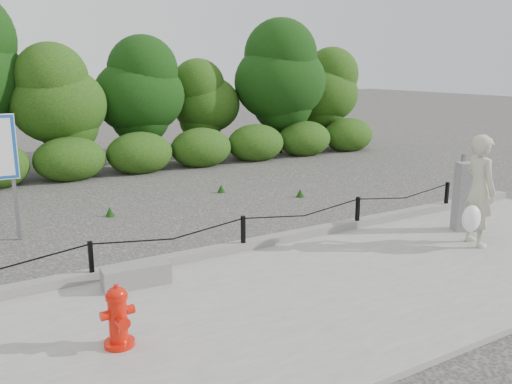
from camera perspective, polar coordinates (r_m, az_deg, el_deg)
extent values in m
plane|color=#2D2B28|center=(9.11, -1.35, -6.66)|extent=(90.00, 90.00, 0.00)
cube|color=gray|center=(7.56, 6.41, -10.77)|extent=(14.00, 4.00, 0.08)
cube|color=slate|center=(9.10, -1.51, -5.68)|extent=(14.00, 0.22, 0.14)
cube|color=black|center=(8.11, -16.96, -7.01)|extent=(0.06, 0.06, 0.60)
cube|color=black|center=(8.99, -1.36, -4.38)|extent=(0.06, 0.06, 0.60)
cube|color=black|center=(10.42, 10.64, -2.12)|extent=(0.06, 0.06, 0.60)
cube|color=black|center=(12.19, 19.43, -0.40)|extent=(0.06, 0.06, 0.60)
cylinder|color=black|center=(8.40, -8.79, -4.26)|extent=(2.50, 0.02, 0.02)
cylinder|color=black|center=(9.59, 5.11, -1.93)|extent=(2.50, 0.02, 0.02)
cylinder|color=black|center=(11.22, 15.45, -0.11)|extent=(2.50, 0.02, 0.02)
cylinder|color=black|center=(16.50, -19.72, 4.86)|extent=(0.18, 0.18, 1.80)
ellipsoid|color=#1B4D12|center=(16.38, -20.07, 9.23)|extent=(2.67, 2.31, 2.89)
cylinder|color=black|center=(17.54, -11.99, 6.04)|extent=(0.18, 0.18, 1.94)
ellipsoid|color=#1B4D12|center=(17.42, -12.20, 10.47)|extent=(2.87, 2.49, 3.11)
cylinder|color=black|center=(18.89, -5.18, 6.26)|extent=(0.18, 0.18, 1.60)
ellipsoid|color=#1B4D12|center=(18.78, -5.26, 9.66)|extent=(2.37, 2.05, 2.56)
cylinder|color=black|center=(19.41, 2.54, 7.48)|extent=(0.18, 0.18, 2.27)
ellipsoid|color=#1B4D12|center=(19.31, 2.59, 12.16)|extent=(3.35, 2.90, 3.63)
cylinder|color=black|center=(21.11, 7.16, 7.25)|extent=(0.18, 0.18, 1.82)
ellipsoid|color=#1B4D12|center=(21.01, 7.26, 10.70)|extent=(2.69, 2.33, 2.91)
cylinder|color=red|center=(6.40, -14.18, -15.16)|extent=(0.35, 0.35, 0.06)
cylinder|color=red|center=(6.27, -14.33, -12.90)|extent=(0.21, 0.21, 0.51)
cylinder|color=red|center=(6.16, -14.47, -10.62)|extent=(0.25, 0.25, 0.05)
ellipsoid|color=red|center=(6.15, -14.49, -10.38)|extent=(0.22, 0.22, 0.16)
cylinder|color=red|center=(6.11, -14.54, -9.62)|extent=(0.06, 0.06, 0.05)
cylinder|color=red|center=(6.20, -15.62, -12.45)|extent=(0.10, 0.11, 0.10)
cylinder|color=red|center=(6.28, -13.14, -11.95)|extent=(0.10, 0.11, 0.10)
cylinder|color=red|center=(6.13, -13.85, -13.21)|extent=(0.15, 0.12, 0.14)
cylinder|color=slate|center=(6.18, -14.21, -13.79)|extent=(0.01, 0.05, 0.11)
imported|color=#B0AF97|center=(9.89, 22.46, 0.15)|extent=(0.64, 0.80, 1.90)
ellipsoid|color=white|center=(9.62, 21.72, -2.61)|extent=(0.34, 0.27, 0.46)
cube|color=slate|center=(7.85, -12.50, -8.56)|extent=(0.96, 0.41, 0.30)
cube|color=gray|center=(10.75, 21.44, -0.47)|extent=(0.56, 0.46, 1.28)
cube|color=slate|center=(10.84, 20.73, 0.06)|extent=(0.07, 0.07, 1.42)
cube|color=slate|center=(10.52, -24.18, 1.33)|extent=(0.07, 0.07, 2.28)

